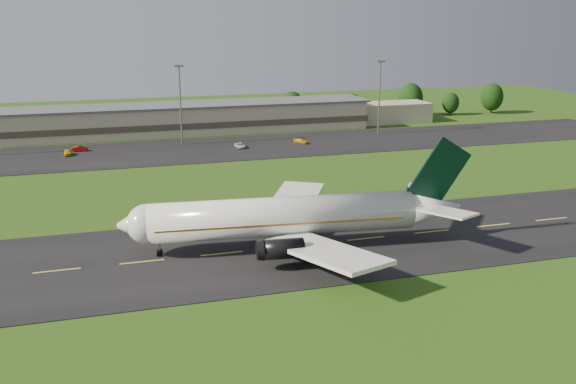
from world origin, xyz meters
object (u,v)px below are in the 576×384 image
object	(u,v)px
airliner	(289,217)
light_mast_east	(380,88)
service_vehicle_c	(240,145)
service_vehicle_d	(301,141)
terminal	(179,120)
service_vehicle_a	(68,152)
service_vehicle_b	(80,149)
light_mast_centre	(180,95)

from	to	relation	value
airliner	light_mast_east	world-z (taller)	light_mast_east
light_mast_east	service_vehicle_c	world-z (taller)	light_mast_east
light_mast_east	service_vehicle_d	size ratio (longest dim) A/B	5.00
light_mast_east	terminal	bearing A→B (deg)	163.20
service_vehicle_d	service_vehicle_a	bearing A→B (deg)	141.25
airliner	service_vehicle_d	size ratio (longest dim) A/B	12.60
terminal	service_vehicle_a	distance (m)	36.55
light_mast_east	service_vehicle_a	xyz separation A→B (m)	(-82.93, -5.39, -11.94)
terminal	light_mast_east	world-z (taller)	light_mast_east
terminal	service_vehicle_b	bearing A→B (deg)	-146.40
terminal	light_mast_centre	xyz separation A→B (m)	(-1.40, -16.18, 8.75)
light_mast_centre	service_vehicle_a	xyz separation A→B (m)	(-27.93, -5.39, -11.94)
light_mast_centre	service_vehicle_b	bearing A→B (deg)	-176.69
terminal	light_mast_east	xyz separation A→B (m)	(53.60, -16.18, 8.75)
light_mast_centre	light_mast_east	size ratio (longest dim) A/B	1.00
service_vehicle_d	light_mast_east	bearing A→B (deg)	-20.28
service_vehicle_b	service_vehicle_d	world-z (taller)	service_vehicle_b
light_mast_east	airliner	bearing A→B (deg)	-122.07
light_mast_east	service_vehicle_b	bearing A→B (deg)	-178.96
airliner	light_mast_centre	world-z (taller)	light_mast_centre
light_mast_centre	service_vehicle_d	size ratio (longest dim) A/B	5.00
airliner	light_mast_centre	xyz separation A→B (m)	(-4.82, 80.09, 8.08)
terminal	light_mast_east	distance (m)	56.67
airliner	terminal	distance (m)	96.33
service_vehicle_b	service_vehicle_d	size ratio (longest dim) A/B	0.94
airliner	light_mast_east	size ratio (longest dim) A/B	2.52
terminal	service_vehicle_a	xyz separation A→B (m)	(-29.33, -21.57, -3.19)
service_vehicle_b	airliner	bearing A→B (deg)	-152.37
light_mast_centre	light_mast_east	xyz separation A→B (m)	(55.00, 0.00, 0.00)
airliner	service_vehicle_a	xyz separation A→B (m)	(-32.75, 74.70, -3.86)
terminal	service_vehicle_d	world-z (taller)	terminal
terminal	light_mast_centre	world-z (taller)	light_mast_centre
light_mast_centre	service_vehicle_b	size ratio (longest dim) A/B	5.34
service_vehicle_a	service_vehicle_b	size ratio (longest dim) A/B	1.08
light_mast_east	service_vehicle_b	distance (m)	81.05
light_mast_east	service_vehicle_a	world-z (taller)	light_mast_east
service_vehicle_c	service_vehicle_d	distance (m)	16.59
light_mast_east	service_vehicle_c	xyz separation A→B (m)	(-41.61, -8.51, -12.03)
airliner	service_vehicle_b	size ratio (longest dim) A/B	13.44
service_vehicle_a	light_mast_centre	bearing A→B (deg)	7.67
airliner	service_vehicle_d	distance (m)	77.00
terminal	service_vehicle_d	xyz separation A→B (m)	(28.55, -23.59, -3.30)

